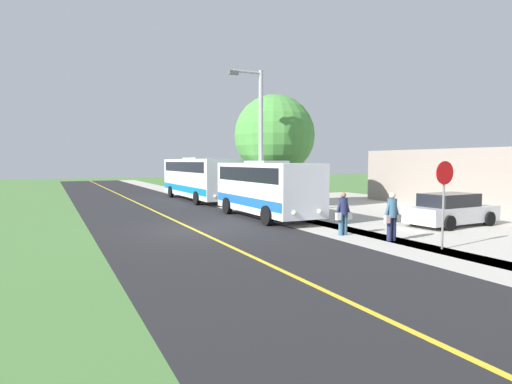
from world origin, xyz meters
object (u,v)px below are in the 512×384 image
object	(u,v)px
shuttle_bus_front	(266,187)
street_light_pole	(259,135)
pedestrian_with_bags	(392,215)
transit_bus_rear	(198,177)
tree_curbside	(274,135)
parked_car_near	(451,210)
stop_sign	(444,189)
pedestrian_waiting	(343,212)

from	to	relation	value
shuttle_bus_front	street_light_pole	distance (m)	3.18
pedestrian_with_bags	transit_bus_rear	bearing A→B (deg)	-86.46
tree_curbside	shuttle_bus_front	bearing A→B (deg)	57.46
pedestrian_with_bags	parked_car_near	xyz separation A→B (m)	(-5.01, -1.66, -0.26)
parked_car_near	tree_curbside	bearing A→B (deg)	-72.78
stop_sign	street_light_pole	world-z (taller)	street_light_pole
transit_bus_rear	parked_car_near	xyz separation A→B (m)	(-6.16, 16.98, -1.04)
stop_sign	street_light_pole	size ratio (longest dim) A/B	0.37
pedestrian_with_bags	tree_curbside	xyz separation A→B (m)	(-1.74, -12.21, 3.53)
pedestrian_waiting	street_light_pole	world-z (taller)	street_light_pole
transit_bus_rear	street_light_pole	xyz separation A→B (m)	(-0.37, 9.35, 2.54)
transit_bus_rear	shuttle_bus_front	bearing A→B (deg)	89.77
transit_bus_rear	stop_sign	distance (m)	20.56
pedestrian_with_bags	pedestrian_waiting	world-z (taller)	pedestrian_with_bags
shuttle_bus_front	pedestrian_with_bags	xyz separation A→B (m)	(-1.20, 7.61, -0.65)
shuttle_bus_front	pedestrian_waiting	bearing A→B (deg)	93.32
stop_sign	tree_curbside	xyz separation A→B (m)	(-1.30, -14.06, 2.52)
shuttle_bus_front	street_light_pole	world-z (taller)	street_light_pole
stop_sign	street_light_pole	distance (m)	11.45
shuttle_bus_front	pedestrian_waiting	distance (m)	5.94
transit_bus_rear	stop_sign	size ratio (longest dim) A/B	3.75
tree_curbside	pedestrian_waiting	bearing A→B (deg)	76.10
shuttle_bus_front	transit_bus_rear	bearing A→B (deg)	-90.23
transit_bus_rear	tree_curbside	distance (m)	7.57
parked_car_near	tree_curbside	world-z (taller)	tree_curbside
street_light_pole	tree_curbside	distance (m)	3.87
stop_sign	parked_car_near	world-z (taller)	stop_sign
shuttle_bus_front	transit_bus_rear	distance (m)	11.04
pedestrian_waiting	pedestrian_with_bags	bearing A→B (deg)	116.44
parked_car_near	tree_curbside	xyz separation A→B (m)	(3.27, -10.55, 3.80)
shuttle_bus_front	pedestrian_with_bags	size ratio (longest dim) A/B	4.40
stop_sign	tree_curbside	distance (m)	14.35
transit_bus_rear	stop_sign	xyz separation A→B (m)	(-1.59, 20.50, 0.24)
shuttle_bus_front	tree_curbside	bearing A→B (deg)	-122.54
transit_bus_rear	tree_curbside	world-z (taller)	tree_curbside
shuttle_bus_front	stop_sign	world-z (taller)	shuttle_bus_front
pedestrian_waiting	stop_sign	xyz separation A→B (m)	(-1.30, 3.58, 1.06)
shuttle_bus_front	street_light_pole	bearing A→B (deg)	-103.71
parked_car_near	tree_curbside	distance (m)	11.68
shuttle_bus_front	tree_curbside	xyz separation A→B (m)	(-2.94, -4.60, 2.89)
pedestrian_with_bags	stop_sign	bearing A→B (deg)	103.35
stop_sign	street_light_pole	xyz separation A→B (m)	(1.23, -11.14, 2.31)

